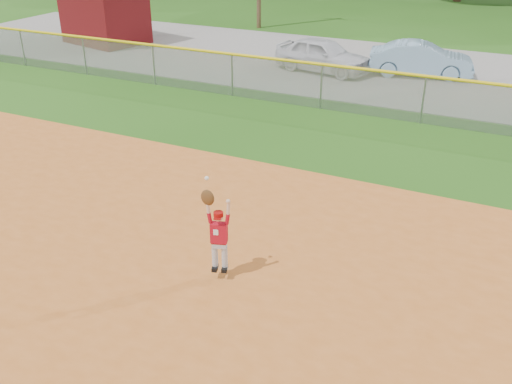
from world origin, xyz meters
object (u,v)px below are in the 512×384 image
car_white_a (323,55)px  utility_shed (104,10)px  car_blue (421,59)px  ballplayer (217,231)px

car_white_a → utility_shed: 11.59m
car_blue → utility_shed: (-15.27, -0.39, 0.88)m
utility_shed → ballplayer: 21.23m
car_white_a → ballplayer: bearing=-157.0°
utility_shed → car_white_a: bearing=-3.4°
car_white_a → ballplayer: size_ratio=2.15×
car_white_a → car_blue: 3.88m
car_blue → utility_shed: 15.30m
car_blue → ballplayer: size_ratio=2.16×
car_blue → utility_shed: size_ratio=0.85×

